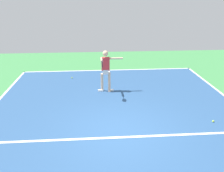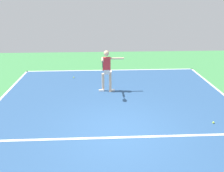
# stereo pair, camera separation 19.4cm
# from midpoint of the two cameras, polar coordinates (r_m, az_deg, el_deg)

# --- Properties ---
(ground_plane) EXTENTS (21.76, 21.76, 0.00)m
(ground_plane) POSITION_cam_midpoint_polar(r_m,az_deg,el_deg) (7.20, 2.69, -11.60)
(ground_plane) COLOR #428E4C
(court_surface) EXTENTS (9.49, 12.81, 0.00)m
(court_surface) POSITION_cam_midpoint_polar(r_m,az_deg,el_deg) (7.20, 2.69, -11.59)
(court_surface) COLOR #2D5484
(court_surface) RESTS_ON ground_plane
(court_line_baseline_near) EXTENTS (9.49, 0.10, 0.01)m
(court_line_baseline_near) POSITION_cam_midpoint_polar(r_m,az_deg,el_deg) (12.97, 0.08, 4.01)
(court_line_baseline_near) COLOR white
(court_line_baseline_near) RESTS_ON ground_plane
(court_line_service) EXTENTS (7.12, 0.10, 0.01)m
(court_line_service) POSITION_cam_midpoint_polar(r_m,az_deg,el_deg) (6.99, 2.88, -12.73)
(court_line_service) COLOR white
(court_line_service) RESTS_ON ground_plane
(court_line_centre_mark) EXTENTS (0.10, 0.30, 0.01)m
(court_line_centre_mark) POSITION_cam_midpoint_polar(r_m,az_deg,el_deg) (12.78, 0.13, 3.73)
(court_line_centre_mark) COLOR white
(court_line_centre_mark) RESTS_ON ground_plane
(tennis_player) EXTENTS (1.09, 1.20, 1.84)m
(tennis_player) POSITION_cam_midpoint_polar(r_m,az_deg,el_deg) (9.71, -0.76, 4.46)
(tennis_player) COLOR beige
(tennis_player) RESTS_ON ground_plane
(tennis_ball_far_corner) EXTENTS (0.07, 0.07, 0.07)m
(tennis_ball_far_corner) POSITION_cam_midpoint_polar(r_m,az_deg,el_deg) (11.86, -9.10, 2.15)
(tennis_ball_far_corner) COLOR #C6E53D
(tennis_ball_far_corner) RESTS_ON ground_plane
(tennis_ball_by_baseline) EXTENTS (0.07, 0.07, 0.07)m
(tennis_ball_by_baseline) POSITION_cam_midpoint_polar(r_m,az_deg,el_deg) (8.39, 24.68, -8.32)
(tennis_ball_by_baseline) COLOR #C6E53D
(tennis_ball_by_baseline) RESTS_ON ground_plane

